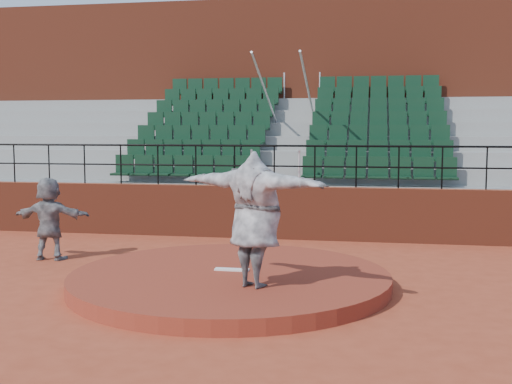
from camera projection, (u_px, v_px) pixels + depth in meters
ground at (230, 286)px, 11.07m from camera, size 90.00×90.00×0.00m
pitchers_mound at (230, 279)px, 11.06m from camera, size 5.50×5.50×0.25m
pitching_rubber at (232, 270)px, 11.19m from camera, size 0.60×0.15×0.03m
boundary_wall at (274, 212)px, 15.90m from camera, size 24.00×0.30×1.30m
wall_railing at (274, 157)px, 15.77m from camera, size 24.04×0.05×1.03m
seating_deck at (292, 171)px, 19.39m from camera, size 24.00×5.97×4.63m
press_box_facade at (306, 106)px, 23.06m from camera, size 24.00×3.00×7.10m
pitcher at (255, 219)px, 9.95m from camera, size 2.68×1.64×2.12m
fielder at (49, 218)px, 13.28m from camera, size 1.63×0.60×1.73m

